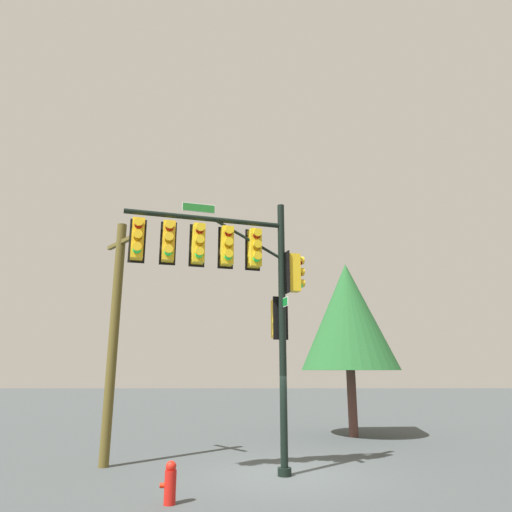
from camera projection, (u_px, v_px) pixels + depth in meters
name	position (u px, v px, depth m)	size (l,w,h in m)	color
ground_plane	(285.00, 476.00, 11.58)	(120.00, 120.00, 0.00)	#414749
signal_pole_assembly	(234.00, 271.00, 12.53)	(5.00, 2.19, 7.44)	black
utility_pole	(114.00, 334.00, 13.55)	(1.26, 1.44, 7.19)	brown
fire_hydrant	(170.00, 483.00, 9.19)	(0.33, 0.24, 0.83)	red
tree_near	(348.00, 316.00, 19.63)	(4.17, 4.17, 7.30)	#52342D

